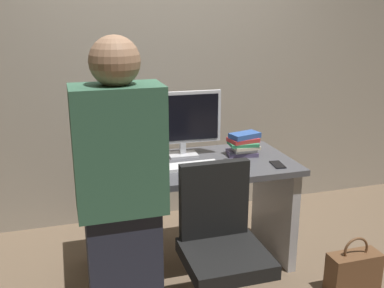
{
  "coord_description": "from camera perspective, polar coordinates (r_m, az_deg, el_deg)",
  "views": [
    {
      "loc": [
        -0.79,
        -2.69,
        1.73
      ],
      "look_at": [
        0.0,
        -0.05,
        0.91
      ],
      "focal_mm": 41.61,
      "sensor_mm": 36.0,
      "label": 1
    }
  ],
  "objects": [
    {
      "name": "monitor",
      "position": [
        3.05,
        -1.29,
        3.06
      ],
      "size": [
        0.54,
        0.15,
        0.46
      ],
      "color": "silver",
      "rests_on": "desk"
    },
    {
      "name": "person_at_desk",
      "position": [
        2.11,
        -8.95,
        -8.54
      ],
      "size": [
        0.4,
        0.24,
        1.64
      ],
      "color": "#262838",
      "rests_on": "ground"
    },
    {
      "name": "ground_plane",
      "position": [
        3.29,
        -0.26,
        -15.05
      ],
      "size": [
        9.0,
        9.0,
        0.0
      ],
      "primitive_type": "plane",
      "color": "brown"
    },
    {
      "name": "mouse",
      "position": [
        2.96,
        4.53,
        -2.29
      ],
      "size": [
        0.06,
        0.1,
        0.03
      ],
      "primitive_type": "ellipsoid",
      "color": "black",
      "rests_on": "desk"
    },
    {
      "name": "keyboard",
      "position": [
        2.88,
        -0.71,
        -2.88
      ],
      "size": [
        0.43,
        0.13,
        0.02
      ],
      "primitive_type": "cube",
      "rotation": [
        0.0,
        0.0,
        0.01
      ],
      "color": "white",
      "rests_on": "desk"
    },
    {
      "name": "desk",
      "position": [
        3.05,
        -0.27,
        -6.73
      ],
      "size": [
        1.4,
        0.7,
        0.76
      ],
      "color": "#4C4C51",
      "rests_on": "ground"
    },
    {
      "name": "wall_back",
      "position": [
        3.71,
        -4.49,
        13.04
      ],
      "size": [
        6.4,
        0.1,
        3.0
      ],
      "primitive_type": "cube",
      "color": "#9E9384",
      "rests_on": "ground"
    },
    {
      "name": "cell_phone",
      "position": [
        2.99,
        10.91,
        -2.61
      ],
      "size": [
        0.09,
        0.15,
        0.01
      ],
      "primitive_type": "cube",
      "rotation": [
        0.0,
        0.0,
        -0.13
      ],
      "color": "black",
      "rests_on": "desk"
    },
    {
      "name": "office_chair",
      "position": [
        2.53,
        3.8,
        -14.32
      ],
      "size": [
        0.52,
        0.52,
        0.94
      ],
      "color": "black",
      "rests_on": "ground"
    },
    {
      "name": "cup_near_keyboard",
      "position": [
        2.71,
        -9.42,
        -3.48
      ],
      "size": [
        0.08,
        0.08,
        0.1
      ],
      "primitive_type": "cylinder",
      "color": "#3372B2",
      "rests_on": "desk"
    },
    {
      "name": "book_stack",
      "position": [
        3.14,
        6.63,
        -0.03
      ],
      "size": [
        0.25,
        0.19,
        0.16
      ],
      "color": "#594C72",
      "rests_on": "desk"
    },
    {
      "name": "cup_by_monitor",
      "position": [
        2.95,
        -8.59,
        -1.95
      ],
      "size": [
        0.08,
        0.08,
        0.08
      ],
      "primitive_type": "cylinder",
      "color": "#3372B2",
      "rests_on": "desk"
    },
    {
      "name": "handbag",
      "position": [
        3.13,
        19.98,
        -15.08
      ],
      "size": [
        0.34,
        0.14,
        0.38
      ],
      "color": "brown",
      "rests_on": "ground"
    }
  ]
}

